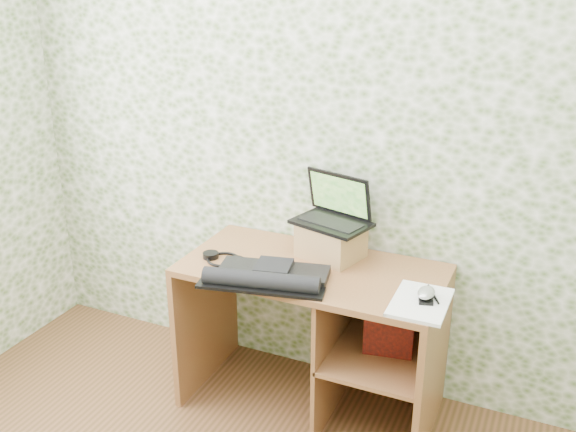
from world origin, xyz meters
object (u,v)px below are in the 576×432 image
at_px(laptop, 334,211).
at_px(keyboard, 268,276).
at_px(desk, 329,319).
at_px(notepad, 421,302).
at_px(riser, 331,241).

distance_m(laptop, keyboard, 0.46).
bearing_deg(keyboard, laptop, 56.27).
height_order(desk, keyboard, keyboard).
distance_m(laptop, notepad, 0.63).
relative_size(riser, keyboard, 0.48).
distance_m(desk, laptop, 0.51).
xyz_separation_m(laptop, keyboard, (-0.16, -0.39, -0.19)).
bearing_deg(desk, riser, 110.67).
distance_m(desk, riser, 0.37).
height_order(desk, notepad, notepad).
bearing_deg(notepad, keyboard, -174.21).
relative_size(desk, laptop, 3.05).
xyz_separation_m(desk, keyboard, (-0.20, -0.24, 0.30)).
height_order(riser, notepad, riser).
distance_m(riser, notepad, 0.58).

